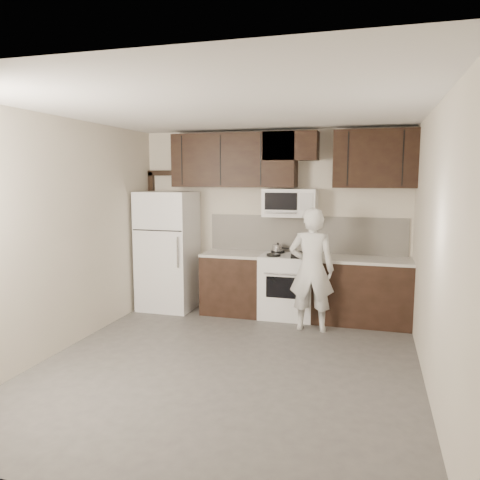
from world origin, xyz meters
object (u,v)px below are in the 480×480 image
at_px(stove, 288,286).
at_px(refrigerator, 168,251).
at_px(microwave, 290,203).
at_px(person, 312,269).

relative_size(stove, refrigerator, 0.52).
distance_m(stove, microwave, 1.20).
xyz_separation_m(refrigerator, person, (2.25, -0.45, -0.09)).
height_order(microwave, person, microwave).
distance_m(microwave, person, 1.11).
bearing_deg(person, stove, -53.50).
bearing_deg(refrigerator, stove, 1.51).
relative_size(refrigerator, person, 1.10).
bearing_deg(microwave, stove, -89.90).
xyz_separation_m(stove, person, (0.40, -0.50, 0.35)).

